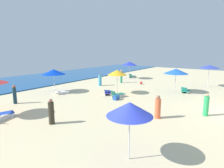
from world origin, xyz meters
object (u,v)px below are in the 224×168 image
Objects in this scene: lounge_chair_2_0 at (108,92)px; beachgoer_3 at (51,112)px; lounge_chair_3_0 at (132,76)px; beachgoer_5 at (158,108)px; beachgoer_4 at (15,94)px; cooler_box_0 at (116,98)px; lounge_chair_0_1 at (2,114)px; beach_ball_1 at (141,83)px; lounge_chair_6_0 at (61,92)px; beachgoer_0 at (100,80)px; umbrella_5 at (130,109)px; umbrella_4 at (209,67)px; umbrella_2 at (117,72)px; lounge_chair_2_1 at (117,94)px; lounge_chair_1_0 at (186,91)px; umbrella_6 at (54,72)px; beachgoer_1 at (206,106)px; umbrella_1 at (176,71)px; beachgoer_2 at (121,77)px; umbrella_3 at (129,63)px.

lounge_chair_2_0 is 0.89× the size of beachgoer_3.
beachgoer_5 reaches higher than lounge_chair_3_0.
beachgoer_4 is at bearing 31.89° from lounge_chair_2_0.
lounge_chair_3_0 is 19.79m from beachgoer_3.
lounge_chair_2_0 is at bearing 60.23° from cooler_box_0.
lounge_chair_0_1 is 16.19m from beach_ball_1.
lounge_chair_0_1 is 0.93× the size of beachgoer_4.
beachgoer_0 reaches higher than lounge_chair_6_0.
lounge_chair_6_0 is (5.83, 11.32, -1.87)m from umbrella_5.
beachgoer_4 is at bearing 146.04° from umbrella_4.
lounge_chair_2_1 is (-1.22, -0.88, -1.85)m from umbrella_2.
umbrella_4 is 1.67× the size of beachgoer_4.
lounge_chair_1_0 is at bearing 11.08° from beachgoer_4.
umbrella_2 is 1.00× the size of umbrella_6.
beachgoer_1 is (1.54, -12.82, 0.47)m from lounge_chair_6_0.
lounge_chair_6_0 is (-12.50, 11.09, -2.17)m from umbrella_4.
lounge_chair_0_1 reaches higher than lounge_chair_1_0.
umbrella_1 reaches higher than beachgoer_1.
umbrella_5 is 11.79m from beachgoer_4.
beachgoer_2 is at bearing -46.11° from lounge_chair_2_1.
lounge_chair_3_0 reaches higher than cooler_box_0.
lounge_chair_2_0 is 10.95m from umbrella_3.
lounge_chair_3_0 is at bearing 70.13° from beachgoer_5.
cooler_box_0 is at bearing 109.28° from beachgoer_3.
beachgoer_5 reaches higher than cooler_box_0.
umbrella_2 is (10.02, -2.12, 1.85)m from lounge_chair_0_1.
beachgoer_4 is (-13.23, 1.64, -0.08)m from beachgoer_2.
lounge_chair_6_0 is at bearing 35.38° from lounge_chair_2_1.
lounge_chair_0_1 is 9.16m from lounge_chair_2_0.
beachgoer_0 reaches higher than lounge_chair_2_0.
umbrella_6 is 1.61× the size of beachgoer_0.
beachgoer_0 is at bearing -62.46° from beachgoer_2.
umbrella_1 is 4.74× the size of cooler_box_0.
beach_ball_1 is at bearing -127.94° from beachgoer_0.
umbrella_1 is 8.32m from beachgoer_5.
lounge_chair_2_0 is (-1.04, 0.30, -1.86)m from umbrella_2.
umbrella_5 is at bearing -115.39° from umbrella_6.
umbrella_1 reaches higher than beachgoer_2.
umbrella_1 is 7.16m from lounge_chair_2_0.
beachgoer_2 is at bearing -91.80° from lounge_chair_2_0.
lounge_chair_2_0 is at bearing 144.25° from beachgoer_0.
lounge_chair_2_1 is at bearing 146.42° from lounge_chair_2_0.
umbrella_6 is 7.24m from cooler_box_0.
lounge_chair_2_1 is 0.97× the size of lounge_chair_6_0.
lounge_chair_0_1 is 0.61× the size of umbrella_2.
lounge_chair_1_0 is 0.84× the size of beachgoer_5.
umbrella_3 is at bearing 24.01° from umbrella_2.
umbrella_4 is at bearing -36.28° from umbrella_2.
umbrella_5 is 1.61× the size of beachgoer_0.
lounge_chair_2_1 reaches higher than lounge_chair_1_0.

